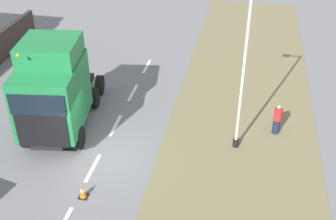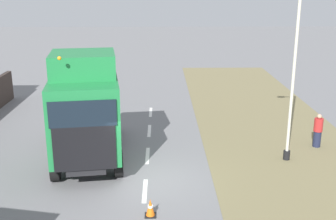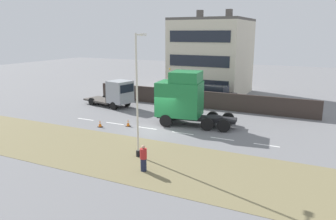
% 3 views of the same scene
% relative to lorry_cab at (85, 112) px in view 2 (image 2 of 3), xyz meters
% --- Properties ---
extents(ground_plane, '(120.00, 120.00, 0.00)m').
position_rel_lorry_cab_xyz_m(ground_plane, '(-2.35, 1.27, -2.28)').
color(ground_plane, slate).
rests_on(ground_plane, ground).
extents(grass_verge, '(7.00, 44.00, 0.01)m').
position_rel_lorry_cab_xyz_m(grass_verge, '(-8.35, 1.27, -2.27)').
color(grass_verge, olive).
rests_on(grass_verge, ground).
extents(lane_markings, '(0.16, 17.80, 0.00)m').
position_rel_lorry_cab_xyz_m(lane_markings, '(-2.35, 0.57, -2.28)').
color(lane_markings, white).
rests_on(lane_markings, ground).
extents(lorry_cab, '(3.44, 6.88, 4.69)m').
position_rel_lorry_cab_xyz_m(lorry_cab, '(0.00, 0.00, 0.00)').
color(lorry_cab, black).
rests_on(lorry_cab, ground).
extents(lamp_post, '(1.26, 0.27, 7.64)m').
position_rel_lorry_cab_xyz_m(lamp_post, '(-8.05, -0.50, 1.36)').
color(lamp_post, black).
rests_on(lamp_post, ground).
extents(pedestrian, '(0.39, 0.39, 1.54)m').
position_rel_lorry_cab_xyz_m(pedestrian, '(-9.92, -1.92, -1.53)').
color(pedestrian, '#1E233D').
rests_on(pedestrian, ground).
extents(traffic_cone_trailing, '(0.36, 0.36, 0.58)m').
position_rel_lorry_cab_xyz_m(traffic_cone_trailing, '(-2.58, 3.85, -2.00)').
color(traffic_cone_trailing, black).
rests_on(traffic_cone_trailing, ground).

